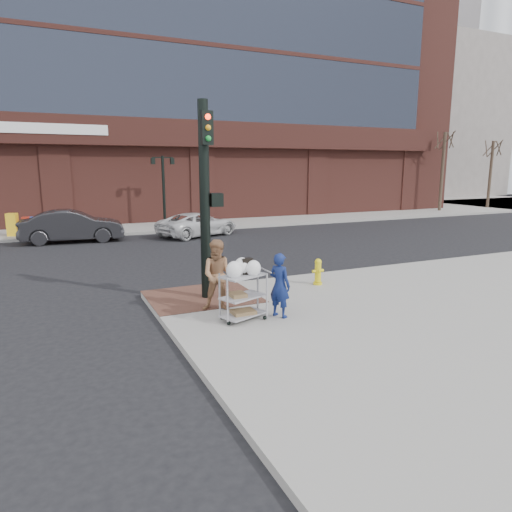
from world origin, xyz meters
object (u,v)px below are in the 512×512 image
traffic_signal_pole (206,195)px  sedan_dark (72,226)px  woman_blue (280,285)px  minivan_white (198,224)px  fire_hydrant (318,271)px  pedestrian_tan (219,275)px  utility_cart (243,292)px  lamp_post (163,183)px

traffic_signal_pole → sedan_dark: 12.58m
traffic_signal_pole → woman_blue: (0.99, -2.18, -1.94)m
sedan_dark → minivan_white: bearing=-90.6°
sedan_dark → fire_hydrant: sedan_dark is taller
traffic_signal_pole → minivan_white: bearing=73.9°
traffic_signal_pole → sedan_dark: traffic_signal_pole is taller
woman_blue → pedestrian_tan: size_ratio=0.87×
sedan_dark → utility_cart: utility_cart is taller
woman_blue → fire_hydrant: size_ratio=1.93×
traffic_signal_pole → woman_blue: 3.08m
woman_blue → fire_hydrant: 3.20m
woman_blue → pedestrian_tan: bearing=19.8°
woman_blue → fire_hydrant: (2.36, 2.13, -0.35)m
sedan_dark → minivan_white: 6.05m
woman_blue → sedan_dark: woman_blue is taller
lamp_post → fire_hydrant: size_ratio=5.19×
utility_cart → woman_blue: bearing=-10.2°
sedan_dark → utility_cart: (2.84, -14.15, 0.02)m
woman_blue → traffic_signal_pole: bearing=-2.4°
utility_cart → sedan_dark: bearing=101.3°
pedestrian_tan → woman_blue: bearing=-20.4°
minivan_white → lamp_post: bearing=-9.3°
lamp_post → pedestrian_tan: size_ratio=2.34×
utility_cart → pedestrian_tan: bearing=105.9°
sedan_dark → fire_hydrant: size_ratio=6.04×
traffic_signal_pole → sedan_dark: bearing=102.5°
woman_blue → minivan_white: 13.93m
traffic_signal_pole → minivan_white: 12.23m
minivan_white → utility_cart: utility_cart is taller
minivan_white → sedan_dark: bearing=62.1°
minivan_white → utility_cart: bearing=144.3°
pedestrian_tan → fire_hydrant: pedestrian_tan is taller
woman_blue → minivan_white: (2.34, 13.73, -0.29)m
pedestrian_tan → sedan_dark: bearing=123.9°
pedestrian_tan → minivan_white: pedestrian_tan is taller
traffic_signal_pole → fire_hydrant: size_ratio=6.49×
lamp_post → sedan_dark: size_ratio=0.86×
utility_cart → traffic_signal_pole: bearing=94.4°
lamp_post → woman_blue: lamp_post is taller
pedestrian_tan → minivan_white: bearing=97.8°
minivan_white → traffic_signal_pole: bearing=141.4°
sedan_dark → fire_hydrant: bearing=-148.8°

